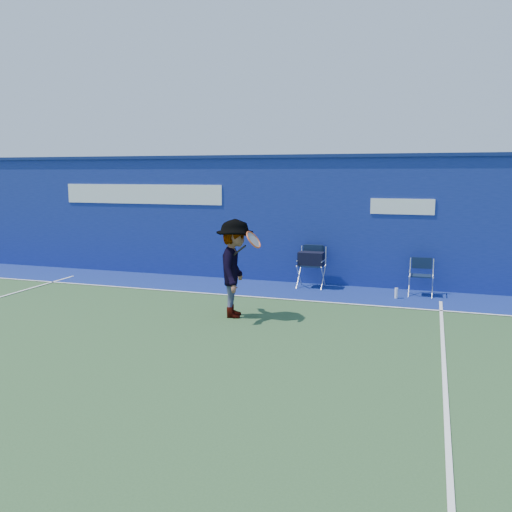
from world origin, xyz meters
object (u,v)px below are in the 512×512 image
(water_bottle, at_px, (396,293))
(tennis_player, at_px, (235,268))
(directors_chair_right, at_px, (421,284))
(directors_chair_left, at_px, (311,270))

(water_bottle, relative_size, tennis_player, 0.13)
(directors_chair_right, relative_size, tennis_player, 0.45)
(tennis_player, bearing_deg, water_bottle, 41.17)
(water_bottle, bearing_deg, directors_chair_right, 43.05)
(directors_chair_left, xyz_separation_m, water_bottle, (1.97, -0.55, -0.30))
(directors_chair_left, distance_m, water_bottle, 2.06)
(tennis_player, bearing_deg, directors_chair_left, 74.96)
(directors_chair_left, height_order, water_bottle, directors_chair_left)
(directors_chair_right, height_order, water_bottle, directors_chair_right)
(directors_chair_left, distance_m, tennis_player, 3.11)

